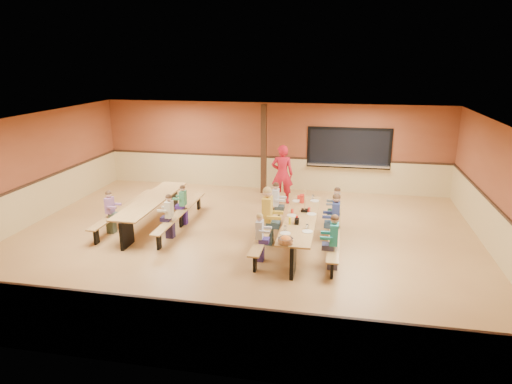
# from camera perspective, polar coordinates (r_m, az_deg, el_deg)

# --- Properties ---
(ground) EXTENTS (12.00, 12.00, 0.00)m
(ground) POSITION_cam_1_polar(r_m,az_deg,el_deg) (11.58, -1.93, -6.19)
(ground) COLOR #9E6E3B
(ground) RESTS_ON ground
(room_envelope) EXTENTS (12.04, 10.04, 3.02)m
(room_envelope) POSITION_cam_1_polar(r_m,az_deg,el_deg) (11.33, -1.96, -2.97)
(room_envelope) COLOR brown
(room_envelope) RESTS_ON ground
(kitchen_pass_through) EXTENTS (2.78, 0.28, 1.38)m
(kitchen_pass_through) POSITION_cam_1_polar(r_m,az_deg,el_deg) (15.66, 11.52, 5.20)
(kitchen_pass_through) COLOR black
(kitchen_pass_through) RESTS_ON ground
(structural_post) EXTENTS (0.18, 0.18, 3.00)m
(structural_post) POSITION_cam_1_polar(r_m,az_deg,el_deg) (15.33, 0.97, 5.33)
(structural_post) COLOR black
(structural_post) RESTS_ON ground
(cafeteria_table_main) EXTENTS (1.91, 3.70, 0.74)m
(cafeteria_table_main) POSITION_cam_1_polar(r_m,az_deg,el_deg) (11.16, 5.59, -4.25)
(cafeteria_table_main) COLOR #A67B42
(cafeteria_table_main) RESTS_ON ground
(cafeteria_table_second) EXTENTS (1.91, 3.70, 0.74)m
(cafeteria_table_second) POSITION_cam_1_polar(r_m,az_deg,el_deg) (12.85, -12.86, -1.79)
(cafeteria_table_second) COLOR #A67B42
(cafeteria_table_second) RESTS_ON ground
(seated_child_white_left) EXTENTS (0.33, 0.27, 1.12)m
(seated_child_white_left) POSITION_cam_1_polar(r_m,az_deg,el_deg) (10.32, 0.46, -5.72)
(seated_child_white_left) COLOR #BAB9BF
(seated_child_white_left) RESTS_ON ground
(seated_adult_yellow) EXTENTS (0.48, 0.39, 1.44)m
(seated_adult_yellow) POSITION_cam_1_polar(r_m,az_deg,el_deg) (11.21, 1.42, -3.04)
(seated_adult_yellow) COLOR gold
(seated_adult_yellow) RESTS_ON ground
(seated_child_grey_left) EXTENTS (0.36, 0.30, 1.19)m
(seated_child_grey_left) POSITION_cam_1_polar(r_m,az_deg,el_deg) (12.51, 2.46, -1.53)
(seated_child_grey_left) COLOR silver
(seated_child_grey_left) RESTS_ON ground
(seated_child_teal_right) EXTENTS (0.38, 0.31, 1.23)m
(seated_child_teal_right) POSITION_cam_1_polar(r_m,az_deg,el_deg) (10.08, 9.68, -6.22)
(seated_child_teal_right) COLOR teal
(seated_child_teal_right) RESTS_ON ground
(seated_child_navy_right) EXTENTS (0.41, 0.33, 1.29)m
(seated_child_navy_right) POSITION_cam_1_polar(r_m,az_deg,el_deg) (11.35, 9.90, -3.44)
(seated_child_navy_right) COLOR navy
(seated_child_navy_right) RESTS_ON ground
(seated_child_char_right) EXTENTS (0.35, 0.29, 1.17)m
(seated_child_char_right) POSITION_cam_1_polar(r_m,az_deg,el_deg) (12.32, 10.01, -2.13)
(seated_child_char_right) COLOR #565D63
(seated_child_char_right) RESTS_ON ground
(seated_child_purple_sec) EXTENTS (0.34, 0.28, 1.14)m
(seated_child_purple_sec) POSITION_cam_1_polar(r_m,az_deg,el_deg) (12.53, -17.77, -2.43)
(seated_child_purple_sec) COLOR #8B5C8D
(seated_child_purple_sec) RESTS_ON ground
(seated_child_green_sec) EXTENTS (0.32, 0.26, 1.11)m
(seated_child_green_sec) POSITION_cam_1_polar(r_m,az_deg,el_deg) (12.73, -9.08, -1.62)
(seated_child_green_sec) COLOR #377E53
(seated_child_green_sec) RESTS_ON ground
(seated_child_tan_sec) EXTENTS (0.34, 0.28, 1.14)m
(seated_child_tan_sec) POSITION_cam_1_polar(r_m,az_deg,el_deg) (11.83, -10.75, -3.03)
(seated_child_tan_sec) COLOR beige
(seated_child_tan_sec) RESTS_ON ground
(standing_woman) EXTENTS (0.71, 0.49, 1.87)m
(standing_woman) POSITION_cam_1_polar(r_m,az_deg,el_deg) (14.36, 3.30, 2.24)
(standing_woman) COLOR #B61424
(standing_woman) RESTS_ON ground
(punch_pitcher) EXTENTS (0.16, 0.16, 0.22)m
(punch_pitcher) POSITION_cam_1_polar(r_m,az_deg,el_deg) (12.20, 5.83, -0.83)
(punch_pitcher) COLOR red
(punch_pitcher) RESTS_ON cafeteria_table_main
(chip_bowl) EXTENTS (0.32, 0.32, 0.15)m
(chip_bowl) POSITION_cam_1_polar(r_m,az_deg,el_deg) (9.55, 3.72, -6.02)
(chip_bowl) COLOR orange
(chip_bowl) RESTS_ON cafeteria_table_main
(napkin_dispenser) EXTENTS (0.10, 0.14, 0.13)m
(napkin_dispenser) POSITION_cam_1_polar(r_m,az_deg,el_deg) (10.65, 5.13, -3.68)
(napkin_dispenser) COLOR black
(napkin_dispenser) RESTS_ON cafeteria_table_main
(condiment_mustard) EXTENTS (0.06, 0.06, 0.17)m
(condiment_mustard) POSITION_cam_1_polar(r_m,az_deg,el_deg) (10.61, 4.26, -3.61)
(condiment_mustard) COLOR yellow
(condiment_mustard) RESTS_ON cafeteria_table_main
(condiment_ketchup) EXTENTS (0.06, 0.06, 0.17)m
(condiment_ketchup) POSITION_cam_1_polar(r_m,az_deg,el_deg) (10.73, 5.13, -3.41)
(condiment_ketchup) COLOR #B2140F
(condiment_ketchup) RESTS_ON cafeteria_table_main
(table_paddle) EXTENTS (0.16, 0.16, 0.56)m
(table_paddle) POSITION_cam_1_polar(r_m,az_deg,el_deg) (11.49, 6.09, -1.80)
(table_paddle) COLOR black
(table_paddle) RESTS_ON cafeteria_table_main
(place_settings) EXTENTS (0.65, 3.30, 0.11)m
(place_settings) POSITION_cam_1_polar(r_m,az_deg,el_deg) (11.07, 5.63, -2.95)
(place_settings) COLOR beige
(place_settings) RESTS_ON cafeteria_table_main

